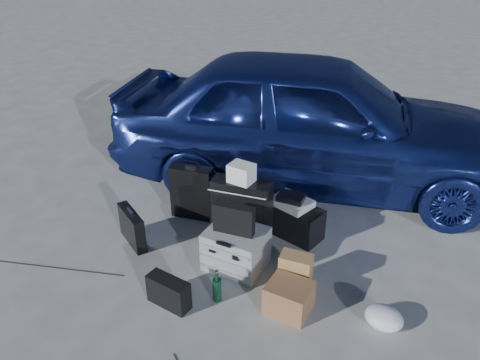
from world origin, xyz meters
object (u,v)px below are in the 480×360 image
briefcase (132,227)px  green_bottle (217,286)px  suitcase_left (192,192)px  duffel_bag (290,219)px  suitcase_right (242,213)px  cardboard_box (289,298)px  car (313,119)px  pelican_case (236,248)px

briefcase → green_bottle: 1.19m
briefcase → suitcase_left: 0.75m
green_bottle → duffel_bag: bearing=82.2°
briefcase → suitcase_right: 1.09m
cardboard_box → briefcase: bearing=175.3°
briefcase → suitcase_right: (0.95, 0.52, 0.16)m
car → green_bottle: car is taller
car → green_bottle: 2.48m
suitcase_left → green_bottle: suitcase_left is taller
cardboard_box → suitcase_left: bearing=150.3°
duffel_bag → suitcase_left: bearing=-156.6°
suitcase_left → green_bottle: 1.35m
briefcase → suitcase_right: suitcase_right is taller
pelican_case → cardboard_box: bearing=-25.6°
duffel_bag → green_bottle: bearing=-84.5°
car → duffel_bag: size_ratio=6.88×
car → pelican_case: car is taller
pelican_case → suitcase_right: (-0.13, 0.35, 0.15)m
duffel_bag → briefcase: bearing=-132.8°
suitcase_left → duffel_bag: size_ratio=0.87×
cardboard_box → pelican_case: bearing=154.7°
briefcase → green_bottle: size_ratio=1.56×
briefcase → pelican_case: bearing=38.5°
suitcase_right → green_bottle: bearing=-85.4°
suitcase_right → duffel_bag: 0.54m
pelican_case → green_bottle: size_ratio=1.77×
suitcase_left → green_bottle: size_ratio=1.98×
briefcase → duffel_bag: 1.58m
suitcase_left → duffel_bag: (1.05, 0.19, -0.12)m
suitcase_right → cardboard_box: suitcase_right is taller
car → cardboard_box: 2.41m
briefcase → car: bearing=92.4°
briefcase → duffel_bag: briefcase is taller
suitcase_left → suitcase_right: 0.71m
green_bottle → suitcase_right: bearing=103.6°
car → green_bottle: bearing=166.4°
cardboard_box → green_bottle: green_bottle is taller
suitcase_left → suitcase_right: size_ratio=0.85×
briefcase → suitcase_left: size_ratio=0.79×
suitcase_right → car: bearing=76.3°
car → suitcase_left: bearing=134.2°
pelican_case → briefcase: pelican_case is taller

